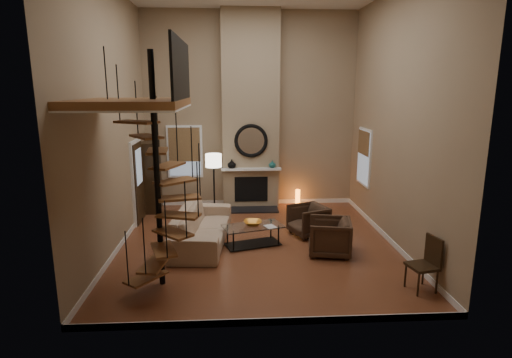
{
  "coord_description": "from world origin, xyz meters",
  "views": [
    {
      "loc": [
        -0.52,
        -8.72,
        3.45
      ],
      "look_at": [
        0.0,
        0.4,
        1.4
      ],
      "focal_mm": 29.14,
      "sensor_mm": 36.0,
      "label": 1
    }
  ],
  "objects": [
    {
      "name": "entry_door",
      "position": [
        -2.95,
        1.8,
        1.05
      ],
      "size": [
        0.1,
        1.05,
        2.16
      ],
      "color": "white",
      "rests_on": "ground"
    },
    {
      "name": "window_right",
      "position": [
        2.97,
        2.0,
        1.63
      ],
      "size": [
        0.06,
        1.02,
        1.52
      ],
      "color": "white",
      "rests_on": "right_wall"
    },
    {
      "name": "floor_lamp",
      "position": [
        -1.02,
        2.01,
        1.41
      ],
      "size": [
        0.43,
        0.43,
        1.74
      ],
      "color": "black",
      "rests_on": "ground"
    },
    {
      "name": "coffee_table",
      "position": [
        -0.09,
        -0.05,
        0.28
      ],
      "size": [
        1.43,
        1.0,
        0.48
      ],
      "color": "silver",
      "rests_on": "ground"
    },
    {
      "name": "baseboard_right",
      "position": [
        2.99,
        0.0,
        0.06
      ],
      "size": [
        0.02,
        6.5,
        0.12
      ],
      "primitive_type": "cube",
      "color": "white",
      "rests_on": "ground"
    },
    {
      "name": "loft",
      "position": [
        -2.04,
        -1.8,
        3.24
      ],
      "size": [
        1.7,
        2.2,
        1.09
      ],
      "color": "brown",
      "rests_on": "left_wall"
    },
    {
      "name": "spiral_stair",
      "position": [
        -1.78,
        -1.79,
        1.78
      ],
      "size": [
        1.47,
        1.47,
        4.06
      ],
      "color": "black",
      "rests_on": "ground"
    },
    {
      "name": "mirror_frame",
      "position": [
        0.0,
        2.84,
        1.95
      ],
      "size": [
        0.94,
        0.1,
        0.94
      ],
      "primitive_type": "torus",
      "rotation": [
        1.57,
        0.0,
        0.0
      ],
      "color": "black",
      "rests_on": "chimney_breast"
    },
    {
      "name": "baseboard_left",
      "position": [
        -2.99,
        0.0,
        0.06
      ],
      "size": [
        0.02,
        6.5,
        0.12
      ],
      "primitive_type": "cube",
      "color": "white",
      "rests_on": "ground"
    },
    {
      "name": "window_back",
      "position": [
        -1.9,
        3.22,
        1.62
      ],
      "size": [
        1.02,
        0.06,
        1.52
      ],
      "color": "white",
      "rests_on": "back_wall"
    },
    {
      "name": "armchair_near",
      "position": [
        1.31,
        0.55,
        0.35
      ],
      "size": [
        1.03,
        1.02,
        0.73
      ],
      "primitive_type": "imported",
      "rotation": [
        0.0,
        0.0,
        -1.19
      ],
      "color": "#402B1D",
      "rests_on": "ground"
    },
    {
      "name": "baseboard_front",
      "position": [
        0.0,
        -3.24,
        0.06
      ],
      "size": [
        6.0,
        0.02,
        0.12
      ],
      "primitive_type": "cube",
      "color": "white",
      "rests_on": "ground"
    },
    {
      "name": "chimney_breast",
      "position": [
        0.0,
        3.06,
        2.75
      ],
      "size": [
        1.6,
        0.38,
        5.5
      ],
      "primitive_type": "cube",
      "color": "#978162",
      "rests_on": "ground"
    },
    {
      "name": "right_wall",
      "position": [
        3.0,
        0.0,
        2.75
      ],
      "size": [
        0.02,
        6.5,
        5.5
      ],
      "primitive_type": "cube",
      "color": "#988162",
      "rests_on": "ground"
    },
    {
      "name": "sofa",
      "position": [
        -1.23,
        0.16,
        0.4
      ],
      "size": [
        1.29,
        2.74,
        0.77
      ],
      "primitive_type": "imported",
      "rotation": [
        0.0,
        0.0,
        1.47
      ],
      "color": "tan",
      "rests_on": "ground"
    },
    {
      "name": "side_chair",
      "position": [
        2.78,
        -2.29,
        0.53
      ],
      "size": [
        0.52,
        0.52,
        0.96
      ],
      "color": "black",
      "rests_on": "ground"
    },
    {
      "name": "mantel",
      "position": [
        0.0,
        2.78,
        1.15
      ],
      "size": [
        1.7,
        0.18,
        0.06
      ],
      "primitive_type": "cube",
      "color": "white",
      "rests_on": "chimney_breast"
    },
    {
      "name": "left_wall",
      "position": [
        -3.0,
        0.0,
        2.75
      ],
      "size": [
        0.02,
        6.5,
        5.5
      ],
      "primitive_type": "cube",
      "color": "#988162",
      "rests_on": "ground"
    },
    {
      "name": "bowl",
      "position": [
        -0.09,
        -0.0,
        0.5
      ],
      "size": [
        0.4,
        0.4,
        0.1
      ],
      "primitive_type": "imported",
      "color": "orange",
      "rests_on": "coffee_table"
    },
    {
      "name": "hutch",
      "position": [
        -2.81,
        2.77,
        0.95
      ],
      "size": [
        0.42,
        0.9,
        2.01
      ],
      "primitive_type": "cube",
      "color": "black",
      "rests_on": "ground"
    },
    {
      "name": "armchair_far",
      "position": [
        1.57,
        -0.61,
        0.35
      ],
      "size": [
        1.01,
        0.99,
        0.79
      ],
      "primitive_type": "imported",
      "rotation": [
        0.0,
        0.0,
        -1.77
      ],
      "color": "#402B1D",
      "rests_on": "ground"
    },
    {
      "name": "book",
      "position": [
        0.26,
        -0.2,
        0.46
      ],
      "size": [
        0.31,
        0.34,
        0.03
      ],
      "primitive_type": "imported",
      "rotation": [
        0.0,
        0.0,
        0.4
      ],
      "color": "gray",
      "rests_on": "coffee_table"
    },
    {
      "name": "firebox",
      "position": [
        0.0,
        2.86,
        0.55
      ],
      "size": [
        0.95,
        0.02,
        0.72
      ],
      "primitive_type": "cube",
      "color": "black",
      "rests_on": "chimney_breast"
    },
    {
      "name": "hearth",
      "position": [
        0.0,
        2.57,
        0.02
      ],
      "size": [
        1.5,
        0.6,
        0.04
      ],
      "primitive_type": "cube",
      "color": "black",
      "rests_on": "ground"
    },
    {
      "name": "accent_lamp",
      "position": [
        1.37,
        2.93,
        0.25
      ],
      "size": [
        0.14,
        0.14,
        0.49
      ],
      "primitive_type": "cylinder",
      "color": "orange",
      "rests_on": "ground"
    },
    {
      "name": "vase_right",
      "position": [
        0.6,
        2.82,
        1.28
      ],
      "size": [
        0.2,
        0.2,
        0.21
      ],
      "primitive_type": "imported",
      "color": "#195855",
      "rests_on": "mantel"
    },
    {
      "name": "front_wall",
      "position": [
        0.0,
        -3.25,
        2.75
      ],
      "size": [
        6.0,
        0.02,
        5.5
      ],
      "primitive_type": "cube",
      "color": "#988162",
      "rests_on": "ground"
    },
    {
      "name": "mirror_disc",
      "position": [
        0.0,
        2.85,
        1.95
      ],
      "size": [
        0.8,
        0.01,
        0.8
      ],
      "primitive_type": "cylinder",
      "rotation": [
        1.57,
        0.0,
        0.0
      ],
      "color": "white",
      "rests_on": "chimney_breast"
    },
    {
      "name": "ground",
      "position": [
        0.0,
        0.0,
        -0.01
      ],
      "size": [
        6.0,
        6.5,
        0.01
      ],
      "primitive_type": "cube",
      "color": "brown",
      "rests_on": "ground"
    },
    {
      "name": "back_wall",
      "position": [
        0.0,
        3.25,
        2.75
      ],
      "size": [
        6.0,
        0.02,
        5.5
      ],
      "primitive_type": "cube",
      "color": "#988162",
      "rests_on": "ground"
    },
    {
      "name": "baseboard_back",
      "position": [
        0.0,
        3.24,
        0.06
      ],
      "size": [
        6.0,
        0.02,
        0.12
      ],
      "primitive_type": "cube",
      "color": "white",
      "rests_on": "ground"
    },
    {
      "name": "vase_left",
      "position": [
        -0.55,
        2.82,
        1.3
      ],
      "size": [
        0.24,
        0.24,
        0.25
      ],
      "primitive_type": "imported",
      "color": "black",
      "rests_on": "mantel"
    }
  ]
}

